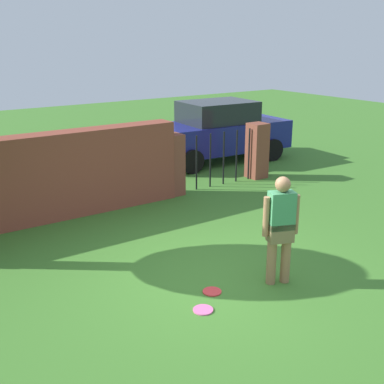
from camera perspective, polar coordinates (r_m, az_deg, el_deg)
ground_plane at (r=7.55m, az=2.87°, el=-9.84°), size 40.00×40.00×0.00m
brick_wall at (r=9.88m, az=-17.97°, el=1.33°), size 6.10×0.50×1.72m
person at (r=7.15m, az=10.19°, el=-3.84°), size 0.51×0.34×1.62m
fence_gate at (r=11.88m, az=2.91°, el=4.02°), size 2.99×0.44×1.40m
car at (r=14.34m, az=2.94°, el=7.03°), size 4.29×2.11×1.72m
frisbee_red at (r=7.15m, az=2.33°, el=-11.42°), size 0.27×0.27×0.02m
frisbee_pink at (r=6.72m, az=1.29°, el=-13.45°), size 0.27×0.27×0.02m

